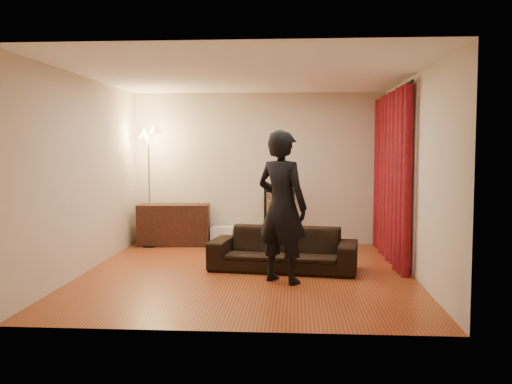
# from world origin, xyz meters

# --- Properties ---
(floor) EXTENTS (5.00, 5.00, 0.00)m
(floor) POSITION_xyz_m (0.00, 0.00, 0.00)
(floor) COLOR brown
(floor) RESTS_ON ground
(ceiling) EXTENTS (5.00, 5.00, 0.00)m
(ceiling) POSITION_xyz_m (0.00, 0.00, 2.70)
(ceiling) COLOR white
(ceiling) RESTS_ON ground
(wall_back) EXTENTS (5.00, 0.00, 5.00)m
(wall_back) POSITION_xyz_m (0.00, 2.50, 1.35)
(wall_back) COLOR beige
(wall_back) RESTS_ON ground
(wall_front) EXTENTS (5.00, 0.00, 5.00)m
(wall_front) POSITION_xyz_m (0.00, -2.50, 1.35)
(wall_front) COLOR beige
(wall_front) RESTS_ON ground
(wall_left) EXTENTS (0.00, 5.00, 5.00)m
(wall_left) POSITION_xyz_m (-2.25, 0.00, 1.35)
(wall_left) COLOR beige
(wall_left) RESTS_ON ground
(wall_right) EXTENTS (0.00, 5.00, 5.00)m
(wall_right) POSITION_xyz_m (2.25, 0.00, 1.35)
(wall_right) COLOR beige
(wall_right) RESTS_ON ground
(curtain_rod) EXTENTS (0.04, 2.65, 0.04)m
(curtain_rod) POSITION_xyz_m (2.15, 1.12, 2.58)
(curtain_rod) COLOR black
(curtain_rod) RESTS_ON wall_right
(curtain) EXTENTS (0.22, 2.65, 2.55)m
(curtain) POSITION_xyz_m (2.13, 1.12, 1.28)
(curtain) COLOR maroon
(curtain) RESTS_ON ground
(sofa) EXTENTS (2.13, 1.08, 0.60)m
(sofa) POSITION_xyz_m (0.49, 0.24, 0.30)
(sofa) COLOR black
(sofa) RESTS_ON ground
(person) EXTENTS (0.85, 0.78, 1.95)m
(person) POSITION_xyz_m (0.48, -0.48, 0.97)
(person) COLOR black
(person) RESTS_ON ground
(media_cabinet) EXTENTS (1.28, 0.56, 0.73)m
(media_cabinet) POSITION_xyz_m (-1.49, 2.17, 0.36)
(media_cabinet) COLOR #331912
(media_cabinet) RESTS_ON ground
(storage_boxes) EXTENTS (0.43, 0.36, 0.32)m
(storage_boxes) POSITION_xyz_m (-0.63, 2.31, 0.16)
(storage_boxes) COLOR silver
(storage_boxes) RESTS_ON ground
(wire_shelf) EXTENTS (0.57, 0.44, 1.12)m
(wire_shelf) POSITION_xyz_m (0.38, 2.28, 0.56)
(wire_shelf) COLOR black
(wire_shelf) RESTS_ON ground
(floor_lamp) EXTENTS (0.48, 0.48, 2.08)m
(floor_lamp) POSITION_xyz_m (-1.88, 2.01, 1.04)
(floor_lamp) COLOR silver
(floor_lamp) RESTS_ON ground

